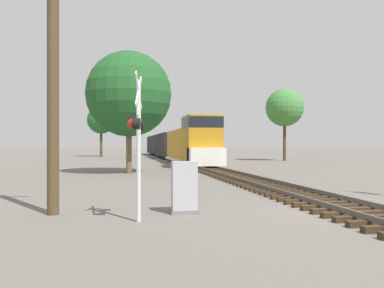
{
  "coord_description": "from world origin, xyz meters",
  "views": [
    {
      "loc": [
        -6.82,
        -10.49,
        2.08
      ],
      "look_at": [
        -3.31,
        7.97,
        2.08
      ],
      "focal_mm": 35.0,
      "sensor_mm": 36.0,
      "label": 1
    }
  ],
  "objects_px": {
    "freight_train": "(169,145)",
    "tree_deep_background": "(101,120)",
    "utility_pole": "(53,89)",
    "crossing_signal_near": "(138,133)",
    "relay_cabinet": "(184,188)",
    "tree_mid_background": "(285,108)",
    "tree_far_right": "(129,94)"
  },
  "relations": [
    {
      "from": "utility_pole",
      "to": "tree_far_right",
      "type": "distance_m",
      "value": 15.55
    },
    {
      "from": "tree_mid_background",
      "to": "tree_deep_background",
      "type": "relative_size",
      "value": 1.07
    },
    {
      "from": "crossing_signal_near",
      "to": "relay_cabinet",
      "type": "xyz_separation_m",
      "value": [
        1.42,
        0.97,
        -1.61
      ]
    },
    {
      "from": "freight_train",
      "to": "tree_far_right",
      "type": "height_order",
      "value": "tree_far_right"
    },
    {
      "from": "tree_far_right",
      "to": "tree_mid_background",
      "type": "height_order",
      "value": "tree_mid_background"
    },
    {
      "from": "crossing_signal_near",
      "to": "relay_cabinet",
      "type": "distance_m",
      "value": 2.35
    },
    {
      "from": "utility_pole",
      "to": "tree_far_right",
      "type": "height_order",
      "value": "tree_far_right"
    },
    {
      "from": "tree_far_right",
      "to": "tree_mid_background",
      "type": "distance_m",
      "value": 25.78
    },
    {
      "from": "freight_train",
      "to": "tree_deep_background",
      "type": "distance_m",
      "value": 14.71
    },
    {
      "from": "freight_train",
      "to": "relay_cabinet",
      "type": "height_order",
      "value": "freight_train"
    },
    {
      "from": "freight_train",
      "to": "crossing_signal_near",
      "type": "distance_m",
      "value": 44.0
    },
    {
      "from": "freight_train",
      "to": "tree_mid_background",
      "type": "bearing_deg",
      "value": -37.05
    },
    {
      "from": "tree_deep_background",
      "to": "tree_mid_background",
      "type": "bearing_deg",
      "value": -40.48
    },
    {
      "from": "freight_train",
      "to": "utility_pole",
      "type": "relative_size",
      "value": 7.13
    },
    {
      "from": "tree_mid_background",
      "to": "crossing_signal_near",
      "type": "bearing_deg",
      "value": -120.3
    },
    {
      "from": "relay_cabinet",
      "to": "utility_pole",
      "type": "distance_m",
      "value": 4.85
    },
    {
      "from": "freight_train",
      "to": "relay_cabinet",
      "type": "bearing_deg",
      "value": -96.65
    },
    {
      "from": "crossing_signal_near",
      "to": "utility_pole",
      "type": "bearing_deg",
      "value": -109.69
    },
    {
      "from": "relay_cabinet",
      "to": "tree_far_right",
      "type": "bearing_deg",
      "value": 94.77
    },
    {
      "from": "crossing_signal_near",
      "to": "relay_cabinet",
      "type": "height_order",
      "value": "crossing_signal_near"
    },
    {
      "from": "relay_cabinet",
      "to": "tree_deep_background",
      "type": "bearing_deg",
      "value": 95.56
    },
    {
      "from": "freight_train",
      "to": "tree_deep_background",
      "type": "relative_size",
      "value": 6.14
    },
    {
      "from": "crossing_signal_near",
      "to": "tree_mid_background",
      "type": "xyz_separation_m",
      "value": [
        19.6,
        33.55,
        4.23
      ]
    },
    {
      "from": "utility_pole",
      "to": "tree_deep_background",
      "type": "distance_m",
      "value": 52.01
    },
    {
      "from": "tree_mid_background",
      "to": "utility_pole",
      "type": "bearing_deg",
      "value": -124.46
    },
    {
      "from": "tree_far_right",
      "to": "tree_deep_background",
      "type": "relative_size",
      "value": 1.03
    },
    {
      "from": "freight_train",
      "to": "tree_deep_background",
      "type": "height_order",
      "value": "tree_deep_background"
    },
    {
      "from": "utility_pole",
      "to": "tree_deep_background",
      "type": "bearing_deg",
      "value": 91.41
    },
    {
      "from": "tree_far_right",
      "to": "tree_deep_background",
      "type": "bearing_deg",
      "value": 95.89
    },
    {
      "from": "tree_mid_background",
      "to": "freight_train",
      "type": "bearing_deg",
      "value": 142.95
    },
    {
      "from": "freight_train",
      "to": "relay_cabinet",
      "type": "xyz_separation_m",
      "value": [
        -4.96,
        -42.56,
        -1.16
      ]
    },
    {
      "from": "freight_train",
      "to": "tree_deep_background",
      "type": "xyz_separation_m",
      "value": [
        -10.07,
        9.89,
        4.13
      ]
    }
  ]
}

